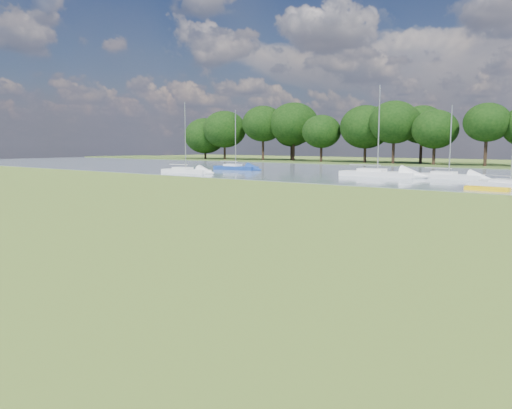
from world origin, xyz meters
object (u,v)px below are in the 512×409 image
Objects in this scene: sailboat_0 at (185,170)px; sailboat_5 at (235,166)px; sailboat_7 at (448,175)px; kayak at (487,189)px; sailboat_4 at (510,183)px; sailboat_1 at (377,172)px.

sailboat_0 is 1.05× the size of sailboat_5.
sailboat_7 is at bearing 13.17° from sailboat_0.
sailboat_4 is (0.73, 4.12, 0.24)m from kayak.
kayak is 0.43× the size of sailboat_7.
kayak is at bearing -22.03° from sailboat_5.
sailboat_7 is (-6.62, 11.81, 0.27)m from kayak.
sailboat_0 reaches higher than sailboat_7.
sailboat_1 is 1.32× the size of sailboat_7.
sailboat_4 reaches higher than sailboat_7.
kayak is 0.37× the size of sailboat_0.
sailboat_4 is 36.88m from sailboat_5.
sailboat_4 is 1.00× the size of sailboat_5.
sailboat_4 is at bearing -28.07° from sailboat_1.
sailboat_1 is at bearing 16.21° from sailboat_0.
sailboat_0 is at bearing -92.71° from sailboat_5.
sailboat_4 is (14.68, -6.45, -0.11)m from sailboat_1.
sailboat_1 is (21.24, 8.59, 0.08)m from sailboat_0.
sailboat_4 is (35.92, 2.14, -0.03)m from sailboat_0.
sailboat_4 is at bearing -15.57° from sailboat_5.
sailboat_5 is (-35.38, 11.59, 0.32)m from kayak.
sailboat_1 is 1.21× the size of sailboat_4.
sailboat_1 reaches higher than sailboat_0.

